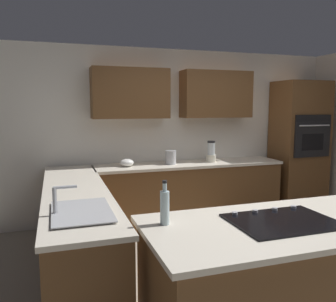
{
  "coord_description": "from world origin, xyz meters",
  "views": [
    {
      "loc": [
        2.0,
        3.06,
        1.74
      ],
      "look_at": [
        0.63,
        -1.14,
        1.17
      ],
      "focal_mm": 37.21,
      "sensor_mm": 36.0,
      "label": 1
    }
  ],
  "objects": [
    {
      "name": "lower_cabinets_side",
      "position": [
        1.82,
        -0.55,
        0.43
      ],
      "size": [
        0.6,
        2.9,
        0.86
      ],
      "primitive_type": "cube",
      "color": "brown",
      "rests_on": "ground"
    },
    {
      "name": "blender",
      "position": [
        -0.25,
        -1.71,
        1.04
      ],
      "size": [
        0.15,
        0.15,
        0.32
      ],
      "color": "beige",
      "rests_on": "countertop_back"
    },
    {
      "name": "island_base",
      "position": [
        0.43,
        0.98,
        0.43
      ],
      "size": [
        1.98,
        0.93,
        0.86
      ],
      "primitive_type": "cube",
      "color": "brown",
      "rests_on": "ground"
    },
    {
      "name": "oil_bottle",
      "position": [
        1.27,
        0.76,
        1.03
      ],
      "size": [
        0.07,
        0.07,
        0.32
      ],
      "color": "silver",
      "rests_on": "island_top"
    },
    {
      "name": "countertop_back",
      "position": [
        0.1,
        -1.72,
        0.88
      ],
      "size": [
        2.84,
        0.64,
        0.04
      ],
      "primitive_type": "cube",
      "color": "silver",
      "rests_on": "lower_cabinets_back"
    },
    {
      "name": "mixing_bowl",
      "position": [
        1.05,
        -1.71,
        0.95
      ],
      "size": [
        0.19,
        0.19,
        0.11
      ],
      "primitive_type": "ellipsoid",
      "color": "white",
      "rests_on": "countertop_back"
    },
    {
      "name": "cooktop",
      "position": [
        0.43,
        0.98,
        0.91
      ],
      "size": [
        0.76,
        0.56,
        0.03
      ],
      "color": "black",
      "rests_on": "island_top"
    },
    {
      "name": "ground_plane",
      "position": [
        0.0,
        0.0,
        0.0
      ],
      "size": [
        14.0,
        14.0,
        0.0
      ],
      "primitive_type": "plane",
      "color": "#9E937F"
    },
    {
      "name": "wall_oven",
      "position": [
        -1.85,
        -1.72,
        1.07
      ],
      "size": [
        0.8,
        0.66,
        2.14
      ],
      "color": "brown",
      "rests_on": "ground"
    },
    {
      "name": "kettle",
      "position": [
        0.4,
        -1.71,
        1.0
      ],
      "size": [
        0.16,
        0.16,
        0.2
      ],
      "primitive_type": "cylinder",
      "color": "#B7BABF",
      "rests_on": "countertop_back"
    },
    {
      "name": "wall_back",
      "position": [
        0.07,
        -2.04,
        1.46
      ],
      "size": [
        6.0,
        0.44,
        2.6
      ],
      "color": "white",
      "rests_on": "ground"
    },
    {
      "name": "lower_cabinets_back",
      "position": [
        0.1,
        -1.72,
        0.43
      ],
      "size": [
        2.8,
        0.6,
        0.86
      ],
      "primitive_type": "cube",
      "color": "brown",
      "rests_on": "ground"
    },
    {
      "name": "sink_unit",
      "position": [
        1.83,
        0.31,
        0.92
      ],
      "size": [
        0.46,
        0.7,
        0.23
      ],
      "color": "#515456",
      "rests_on": "countertop_side"
    },
    {
      "name": "island_top",
      "position": [
        0.43,
        0.98,
        0.88
      ],
      "size": [
        2.06,
        1.01,
        0.04
      ],
      "primitive_type": "cube",
      "color": "silver",
      "rests_on": "island_base"
    },
    {
      "name": "countertop_side",
      "position": [
        1.82,
        -0.55,
        0.88
      ],
      "size": [
        0.64,
        2.94,
        0.04
      ],
      "primitive_type": "cube",
      "color": "silver",
      "rests_on": "lower_cabinets_side"
    }
  ]
}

